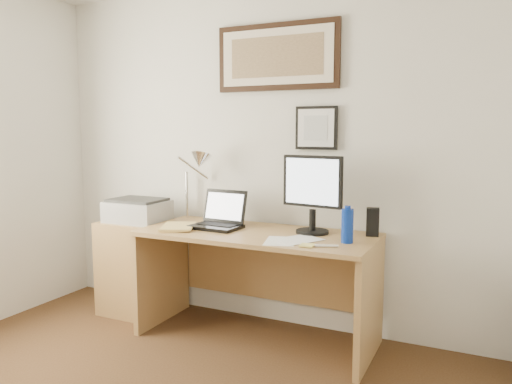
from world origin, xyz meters
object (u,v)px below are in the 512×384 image
Objects in this scene: printer at (138,210)px; lcd_monitor at (312,190)px; book at (162,227)px; side_cabinet at (136,267)px; desk at (261,263)px; water_bottle at (347,226)px; laptop at (219,219)px.

lcd_monitor is at bearing 2.73° from printer.
book is 0.46m from printer.
side_cabinet is 0.45m from printer.
book is 1.08m from lcd_monitor.
side_cabinet is at bearing -178.11° from desk.
printer is (-1.40, -0.07, -0.22)m from lcd_monitor.
water_bottle is 0.95m from laptop.
laptop reaches higher than side_cabinet.
water_bottle is 1.69m from printer.
side_cabinet is 2.06× the size of laptop.
side_cabinet is 1.66× the size of printer.
printer is at bearing 150.30° from book.
book is 0.74m from desk.
lcd_monitor is (0.35, 0.04, 0.53)m from desk.
lcd_monitor is at bearing 3.02° from side_cabinet.
water_bottle is 1.29m from book.
water_bottle is 0.73m from desk.
desk is at bearing -173.58° from lcd_monitor.
desk reaches higher than side_cabinet.
printer is (-1.04, -0.03, 0.30)m from desk.
lcd_monitor is at bearing 16.32° from book.
book is at bearing -29.70° from printer.
book is (-1.29, -0.12, -0.09)m from water_bottle.
laptop is at bearing -1.27° from printer.
water_bottle is at bearing -11.65° from desk.
water_bottle is 0.59× the size of laptop.
lcd_monitor reaches higher than water_bottle.
desk is at bearing 168.35° from water_bottle.
desk is 4.52× the size of laptop.
laptop is at bearing 31.93° from book.
printer is (0.03, 0.01, 0.45)m from side_cabinet.
book is 0.68× the size of printer.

